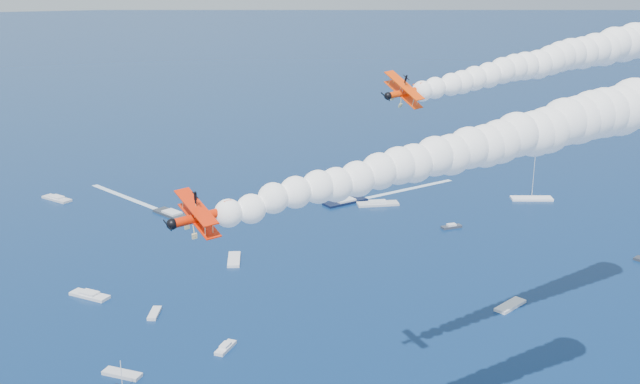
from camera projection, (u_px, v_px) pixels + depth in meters
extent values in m
cube|color=black|center=(345.00, 202.00, 248.46)|extent=(15.40, 9.04, 0.70)
cube|color=#2D323C|center=(172.00, 214.00, 236.93)|extent=(11.06, 14.48, 0.70)
cube|color=silver|center=(122.00, 374.00, 148.50)|extent=(7.74, 6.56, 0.70)
cube|color=white|center=(510.00, 305.00, 176.74)|extent=(9.35, 6.98, 0.70)
cube|color=silver|center=(90.00, 295.00, 181.90)|extent=(9.56, 9.00, 0.70)
cube|color=silver|center=(225.00, 348.00, 158.13)|extent=(5.28, 6.13, 0.70)
cube|color=silver|center=(378.00, 204.00, 246.53)|extent=(13.50, 5.74, 0.70)
cube|color=silver|center=(57.00, 199.00, 251.44)|extent=(9.85, 10.81, 0.70)
cube|color=#323743|center=(451.00, 227.00, 226.27)|extent=(6.31, 2.56, 0.70)
cube|color=silver|center=(154.00, 313.00, 172.98)|extent=(3.72, 6.53, 0.70)
cube|color=white|center=(234.00, 259.00, 202.70)|extent=(4.99, 10.12, 0.70)
cube|color=white|center=(532.00, 198.00, 251.71)|extent=(13.90, 7.67, 0.70)
cube|color=white|center=(408.00, 189.00, 262.51)|extent=(36.72, 13.78, 0.04)
cube|color=white|center=(125.00, 197.00, 254.28)|extent=(20.98, 33.77, 0.04)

